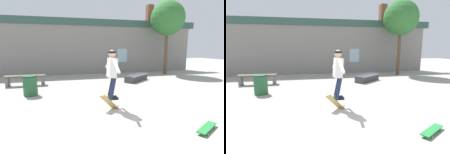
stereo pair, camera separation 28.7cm
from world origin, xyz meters
TOP-DOWN VIEW (x-y plane):
  - ground_plane at (0.00, 0.00)m, footprint 40.00×40.00m
  - building_backdrop at (0.04, 7.85)m, footprint 15.63×0.52m
  - tree_right at (4.77, 6.32)m, footprint 2.17×2.17m
  - park_bench at (-3.53, 4.74)m, footprint 1.76×0.44m
  - skate_ledge at (1.96, 4.53)m, footprint 1.58×1.40m
  - trash_bin at (-2.99, 2.90)m, footprint 0.54×0.54m
  - skater at (-0.40, 0.71)m, footprint 0.30×1.34m
  - skateboard_flipping at (-0.47, 0.66)m, footprint 0.64×0.34m
  - skateboard_resting at (1.26, -1.12)m, footprint 0.76×0.54m

SIDE VIEW (x-z plane):
  - ground_plane at x=0.00m, z-range 0.00..0.00m
  - skateboard_resting at x=1.26m, z-range 0.03..0.11m
  - skate_ledge at x=1.96m, z-range 0.00..0.34m
  - skateboard_flipping at x=-0.47m, z-range -0.12..0.51m
  - park_bench at x=-3.53m, z-range 0.11..0.61m
  - trash_bin at x=-2.99m, z-range 0.02..0.78m
  - skater at x=-0.40m, z-range 0.44..1.86m
  - building_backdrop at x=0.04m, z-range -0.47..4.26m
  - tree_right at x=4.77m, z-range 1.24..5.94m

